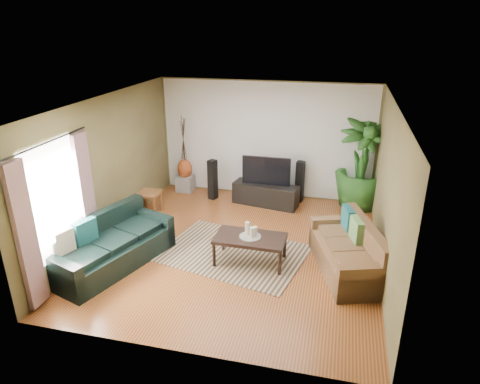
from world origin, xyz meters
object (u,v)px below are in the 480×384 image
(speaker_right, at_px, (300,182))
(pedestal, at_px, (186,183))
(sofa_right, at_px, (347,248))
(tv_stand, at_px, (266,195))
(potted_plant, at_px, (362,164))
(vase, at_px, (185,169))
(sofa_left, at_px, (111,243))
(coffee_table, at_px, (250,249))
(side_table, at_px, (150,202))
(speaker_left, at_px, (213,180))
(television, at_px, (266,171))

(speaker_right, xyz_separation_m, pedestal, (-2.80, 0.00, -0.29))
(sofa_right, distance_m, pedestal, 4.79)
(speaker_right, bearing_deg, tv_stand, -142.46)
(pedestal, bearing_deg, potted_plant, 0.00)
(tv_stand, height_order, vase, vase)
(sofa_left, relative_size, coffee_table, 1.82)
(sofa_right, distance_m, side_table, 4.43)
(speaker_left, height_order, side_table, speaker_left)
(sofa_left, distance_m, speaker_left, 3.33)
(sofa_left, xyz_separation_m, speaker_left, (0.82, 3.23, 0.05))
(speaker_left, relative_size, vase, 1.91)
(sofa_right, height_order, television, television)
(sofa_left, xyz_separation_m, coffee_table, (2.28, 0.64, -0.18))
(coffee_table, relative_size, speaker_left, 1.27)
(sofa_left, distance_m, side_table, 2.18)
(tv_stand, bearing_deg, speaker_left, -172.96)
(sofa_right, bearing_deg, vase, -144.10)
(pedestal, bearing_deg, tv_stand, -10.63)
(potted_plant, bearing_deg, sofa_left, -139.46)
(coffee_table, distance_m, speaker_left, 2.98)
(sofa_right, bearing_deg, pedestal, -144.10)
(speaker_left, bearing_deg, tv_stand, 15.19)
(side_table, bearing_deg, speaker_right, 24.19)
(sofa_right, relative_size, pedestal, 4.69)
(television, bearing_deg, side_table, -156.72)
(sofa_right, bearing_deg, speaker_left, -147.16)
(television, bearing_deg, potted_plant, 10.20)
(coffee_table, height_order, potted_plant, potted_plant)
(coffee_table, relative_size, television, 1.11)
(sofa_left, height_order, side_table, sofa_left)
(potted_plant, bearing_deg, speaker_right, 180.00)
(potted_plant, bearing_deg, vase, 180.00)
(pedestal, bearing_deg, side_table, -102.63)
(sofa_right, height_order, potted_plant, potted_plant)
(sofa_left, relative_size, sofa_right, 1.20)
(vase, bearing_deg, television, -10.10)
(television, bearing_deg, speaker_right, 27.13)
(potted_plant, relative_size, vase, 4.07)
(tv_stand, height_order, television, television)
(potted_plant, distance_m, pedestal, 4.21)
(speaker_left, relative_size, potted_plant, 0.47)
(vase, xyz_separation_m, side_table, (-0.31, -1.40, -0.33))
(sofa_left, distance_m, potted_plant, 5.49)
(speaker_right, height_order, potted_plant, potted_plant)
(television, relative_size, vase, 2.19)
(vase, bearing_deg, sofa_left, -90.30)
(side_table, bearing_deg, coffee_table, -30.44)
(side_table, bearing_deg, sofa_right, -18.60)
(television, xyz_separation_m, speaker_left, (-1.27, 0.05, -0.34))
(coffee_table, bearing_deg, speaker_right, 80.73)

